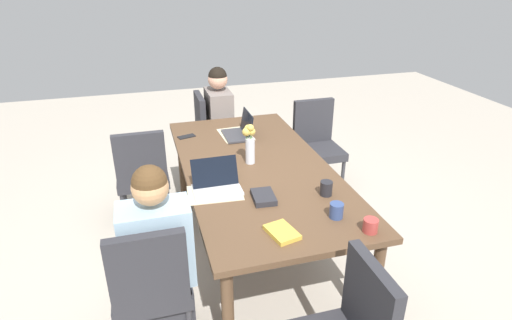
{
  "coord_description": "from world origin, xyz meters",
  "views": [
    {
      "loc": [
        -2.78,
        0.8,
        2.16
      ],
      "look_at": [
        0.0,
        0.0,
        0.8
      ],
      "focal_mm": 29.85,
      "sensor_mm": 36.0,
      "label": 1
    }
  ],
  "objects_px": {
    "person_far_left_mid": "(160,269)",
    "flower_vase": "(250,142)",
    "chair_head_right_left_near": "(212,130)",
    "laptop_head_right_left_near": "(240,131)",
    "laptop_far_left_mid": "(216,184)",
    "phone_black": "(187,136)",
    "coffee_mug_near_right": "(326,188)",
    "coffee_mug_near_left": "(336,210)",
    "chair_far_right_mid": "(142,172)",
    "book_blue_cover": "(282,232)",
    "person_head_right_left_near": "(220,129)",
    "book_red_cover": "(264,197)",
    "chair_near_right_near": "(316,141)",
    "dining_table": "(256,174)",
    "chair_far_left_mid": "(151,283)",
    "coffee_mug_centre_left": "(370,225)"
  },
  "relations": [
    {
      "from": "person_far_left_mid",
      "to": "laptop_head_right_left_near",
      "type": "height_order",
      "value": "person_far_left_mid"
    },
    {
      "from": "flower_vase",
      "to": "phone_black",
      "type": "height_order",
      "value": "flower_vase"
    },
    {
      "from": "book_blue_cover",
      "to": "flower_vase",
      "type": "bearing_deg",
      "value": -17.43
    },
    {
      "from": "chair_head_right_left_near",
      "to": "laptop_head_right_left_near",
      "type": "bearing_deg",
      "value": -173.1
    },
    {
      "from": "chair_far_right_mid",
      "to": "flower_vase",
      "type": "relative_size",
      "value": 2.85
    },
    {
      "from": "person_far_left_mid",
      "to": "coffee_mug_near_right",
      "type": "distance_m",
      "value": 1.16
    },
    {
      "from": "dining_table",
      "to": "chair_near_right_near",
      "type": "bearing_deg",
      "value": -45.12
    },
    {
      "from": "chair_far_left_mid",
      "to": "coffee_mug_near_left",
      "type": "bearing_deg",
      "value": -90.81
    },
    {
      "from": "book_red_cover",
      "to": "coffee_mug_near_right",
      "type": "bearing_deg",
      "value": -93.1
    },
    {
      "from": "dining_table",
      "to": "coffee_mug_centre_left",
      "type": "bearing_deg",
      "value": -158.74
    },
    {
      "from": "coffee_mug_near_left",
      "to": "book_blue_cover",
      "type": "bearing_deg",
      "value": 101.87
    },
    {
      "from": "person_head_right_left_near",
      "to": "phone_black",
      "type": "height_order",
      "value": "person_head_right_left_near"
    },
    {
      "from": "chair_head_right_left_near",
      "to": "chair_far_right_mid",
      "type": "relative_size",
      "value": 1.0
    },
    {
      "from": "flower_vase",
      "to": "person_far_left_mid",
      "type": "bearing_deg",
      "value": 136.18
    },
    {
      "from": "laptop_head_right_left_near",
      "to": "chair_near_right_near",
      "type": "bearing_deg",
      "value": -72.6
    },
    {
      "from": "chair_head_right_left_near",
      "to": "person_far_left_mid",
      "type": "height_order",
      "value": "person_far_left_mid"
    },
    {
      "from": "chair_far_right_mid",
      "to": "coffee_mug_near_left",
      "type": "distance_m",
      "value": 1.87
    },
    {
      "from": "person_head_right_left_near",
      "to": "phone_black",
      "type": "distance_m",
      "value": 0.84
    },
    {
      "from": "coffee_mug_near_left",
      "to": "laptop_far_left_mid",
      "type": "bearing_deg",
      "value": 49.66
    },
    {
      "from": "person_far_left_mid",
      "to": "person_head_right_left_near",
      "type": "bearing_deg",
      "value": -20.3
    },
    {
      "from": "dining_table",
      "to": "person_head_right_left_near",
      "type": "xyz_separation_m",
      "value": [
        1.42,
        0.0,
        -0.16
      ]
    },
    {
      "from": "dining_table",
      "to": "phone_black",
      "type": "height_order",
      "value": "phone_black"
    },
    {
      "from": "person_head_right_left_near",
      "to": "book_blue_cover",
      "type": "distance_m",
      "value": 2.33
    },
    {
      "from": "laptop_head_right_left_near",
      "to": "coffee_mug_near_right",
      "type": "bearing_deg",
      "value": -165.73
    },
    {
      "from": "dining_table",
      "to": "coffee_mug_near_right",
      "type": "distance_m",
      "value": 0.65
    },
    {
      "from": "chair_far_right_mid",
      "to": "book_blue_cover",
      "type": "distance_m",
      "value": 1.74
    },
    {
      "from": "chair_far_left_mid",
      "to": "coffee_mug_near_right",
      "type": "relative_size",
      "value": 9.25
    },
    {
      "from": "chair_head_right_left_near",
      "to": "laptop_far_left_mid",
      "type": "height_order",
      "value": "laptop_far_left_mid"
    },
    {
      "from": "person_far_left_mid",
      "to": "chair_near_right_near",
      "type": "bearing_deg",
      "value": -46.24
    },
    {
      "from": "chair_far_right_mid",
      "to": "coffee_mug_near_left",
      "type": "bearing_deg",
      "value": -143.06
    },
    {
      "from": "coffee_mug_centre_left",
      "to": "book_red_cover",
      "type": "bearing_deg",
      "value": 43.19
    },
    {
      "from": "chair_near_right_near",
      "to": "coffee_mug_near_left",
      "type": "xyz_separation_m",
      "value": [
        -1.71,
        0.63,
        0.3
      ]
    },
    {
      "from": "chair_near_right_near",
      "to": "flower_vase",
      "type": "relative_size",
      "value": 2.85
    },
    {
      "from": "person_head_right_left_near",
      "to": "chair_far_right_mid",
      "type": "bearing_deg",
      "value": 131.94
    },
    {
      "from": "chair_head_right_left_near",
      "to": "chair_near_right_near",
      "type": "xyz_separation_m",
      "value": [
        -0.58,
        -0.97,
        0.0
      ]
    },
    {
      "from": "chair_head_right_left_near",
      "to": "coffee_mug_centre_left",
      "type": "bearing_deg",
      "value": -169.35
    },
    {
      "from": "laptop_far_left_mid",
      "to": "phone_black",
      "type": "height_order",
      "value": "laptop_far_left_mid"
    },
    {
      "from": "chair_head_right_left_near",
      "to": "coffee_mug_near_right",
      "type": "height_order",
      "value": "chair_head_right_left_near"
    },
    {
      "from": "chair_far_right_mid",
      "to": "phone_black",
      "type": "bearing_deg",
      "value": -80.18
    },
    {
      "from": "chair_far_right_mid",
      "to": "laptop_far_left_mid",
      "type": "bearing_deg",
      "value": -152.91
    },
    {
      "from": "chair_far_left_mid",
      "to": "chair_near_right_near",
      "type": "distance_m",
      "value": 2.43
    },
    {
      "from": "person_far_left_mid",
      "to": "laptop_far_left_mid",
      "type": "xyz_separation_m",
      "value": [
        0.44,
        -0.43,
        0.27
      ]
    },
    {
      "from": "person_head_right_left_near",
      "to": "coffee_mug_near_right",
      "type": "relative_size",
      "value": 12.29
    },
    {
      "from": "person_far_left_mid",
      "to": "flower_vase",
      "type": "height_order",
      "value": "person_far_left_mid"
    },
    {
      "from": "coffee_mug_near_right",
      "to": "book_red_cover",
      "type": "height_order",
      "value": "coffee_mug_near_right"
    },
    {
      "from": "dining_table",
      "to": "coffee_mug_near_left",
      "type": "xyz_separation_m",
      "value": [
        -0.82,
        -0.27,
        0.11
      ]
    },
    {
      "from": "flower_vase",
      "to": "coffee_mug_near_left",
      "type": "distance_m",
      "value": 0.94
    },
    {
      "from": "phone_black",
      "to": "coffee_mug_near_right",
      "type": "bearing_deg",
      "value": 104.48
    },
    {
      "from": "chair_head_right_left_near",
      "to": "person_head_right_left_near",
      "type": "xyz_separation_m",
      "value": [
        -0.06,
        -0.07,
        0.03
      ]
    },
    {
      "from": "chair_near_right_near",
      "to": "person_far_left_mid",
      "type": "bearing_deg",
      "value": 133.76
    }
  ]
}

